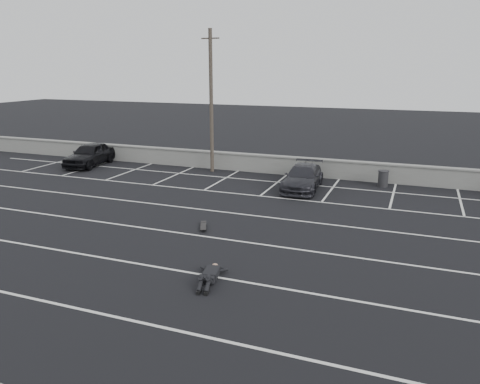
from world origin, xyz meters
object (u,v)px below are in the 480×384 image
at_px(car_left, 90,154).
at_px(trash_bin, 383,179).
at_px(skateboard, 203,226).
at_px(person, 211,270).
at_px(car_right, 303,177).
at_px(utility_pole, 211,102).

height_order(car_left, trash_bin, car_left).
bearing_deg(skateboard, person, -85.78).
xyz_separation_m(car_right, utility_pole, (-6.02, 2.14, 3.50)).
bearing_deg(utility_pole, skateboard, -67.63).
bearing_deg(trash_bin, skateboard, -122.73).
xyz_separation_m(car_left, skateboard, (11.76, -8.21, -0.64)).
distance_m(car_left, skateboard, 14.36).
distance_m(car_left, person, 18.35).
height_order(utility_pole, trash_bin, utility_pole).
bearing_deg(car_right, trash_bin, 23.76).
relative_size(trash_bin, person, 0.36).
xyz_separation_m(utility_pole, skateboard, (3.87, -9.41, -4.02)).
height_order(car_right, utility_pole, utility_pole).
bearing_deg(utility_pole, car_left, -171.35).
relative_size(car_right, skateboard, 4.84).
xyz_separation_m(car_right, skateboard, (-2.14, -7.27, -0.53)).
relative_size(car_left, utility_pole, 0.52).
xyz_separation_m(car_left, person, (13.85, -12.04, -0.49)).
relative_size(car_left, car_right, 1.01).
relative_size(car_left, skateboard, 4.87).
height_order(car_right, trash_bin, car_right).
bearing_deg(car_right, person, -93.88).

